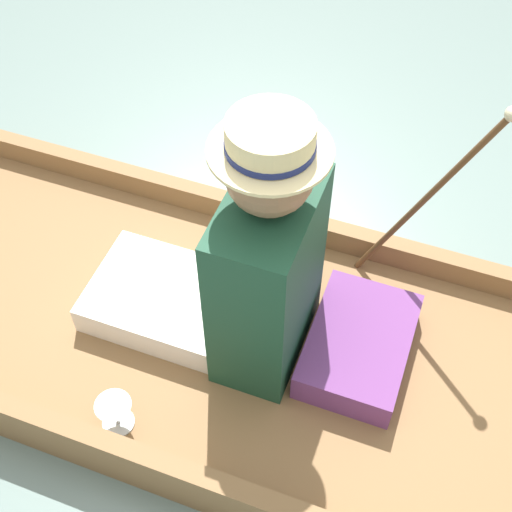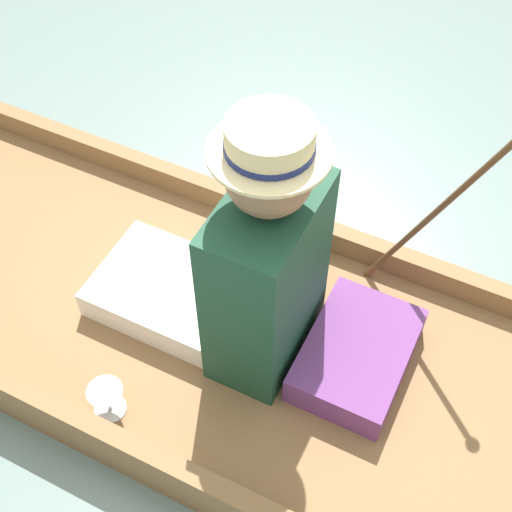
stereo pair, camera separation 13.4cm
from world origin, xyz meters
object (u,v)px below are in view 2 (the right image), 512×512
(walking_cane, at_px, (449,201))
(seated_person, at_px, (245,267))
(wine_glass, at_px, (106,396))
(teddy_bear, at_px, (291,217))

(walking_cane, bearing_deg, seated_person, 130.93)
(wine_glass, height_order, walking_cane, walking_cane)
(teddy_bear, xyz_separation_m, wine_glass, (-0.83, 0.22, -0.09))
(seated_person, relative_size, teddy_bear, 2.54)
(seated_person, bearing_deg, teddy_bear, 13.16)
(seated_person, relative_size, walking_cane, 1.14)
(seated_person, distance_m, walking_cane, 0.63)
(teddy_bear, bearing_deg, walking_cane, -88.45)
(walking_cane, bearing_deg, teddy_bear, 91.55)
(wine_glass, relative_size, walking_cane, 0.14)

